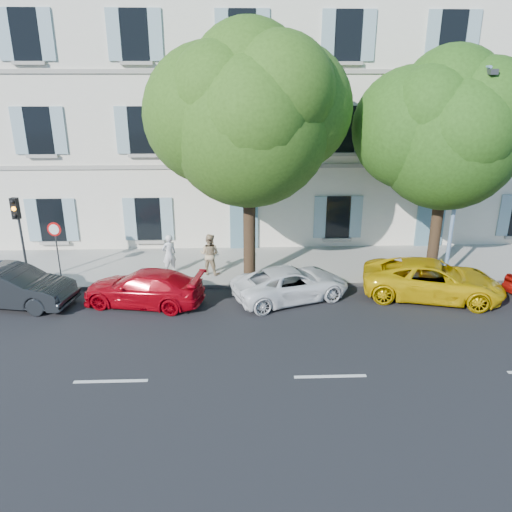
{
  "coord_description": "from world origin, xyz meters",
  "views": [
    {
      "loc": [
        -2.51,
        -15.71,
        7.79
      ],
      "look_at": [
        -1.82,
        2.0,
        1.4
      ],
      "focal_mm": 35.0,
      "sensor_mm": 36.0,
      "label": 1
    }
  ],
  "objects_px": {
    "traffic_light": "(18,222)",
    "road_sign": "(56,239)",
    "tree_right": "(447,138)",
    "pedestrian_a": "(169,254)",
    "pedestrian_b": "(210,254)",
    "car_dark_sedan": "(12,287)",
    "car_white_coupe": "(291,284)",
    "tree_left": "(249,125)",
    "car_yellow_supercar": "(432,280)",
    "street_lamp": "(462,166)",
    "car_red_coupe": "(144,288)"
  },
  "relations": [
    {
      "from": "car_dark_sedan",
      "to": "car_yellow_supercar",
      "type": "height_order",
      "value": "car_dark_sedan"
    },
    {
      "from": "street_lamp",
      "to": "pedestrian_a",
      "type": "height_order",
      "value": "street_lamp"
    },
    {
      "from": "traffic_light",
      "to": "pedestrian_a",
      "type": "xyz_separation_m",
      "value": [
        5.44,
        0.89,
        -1.66
      ]
    },
    {
      "from": "car_red_coupe",
      "to": "pedestrian_a",
      "type": "relative_size",
      "value": 2.64
    },
    {
      "from": "car_red_coupe",
      "to": "traffic_light",
      "type": "xyz_separation_m",
      "value": [
        -4.83,
        1.74,
        2.0
      ]
    },
    {
      "from": "car_dark_sedan",
      "to": "tree_right",
      "type": "xyz_separation_m",
      "value": [
        16.09,
        2.33,
        4.87
      ]
    },
    {
      "from": "street_lamp",
      "to": "road_sign",
      "type": "bearing_deg",
      "value": 178.13
    },
    {
      "from": "tree_left",
      "to": "car_dark_sedan",
      "type": "bearing_deg",
      "value": -167.77
    },
    {
      "from": "road_sign",
      "to": "pedestrian_b",
      "type": "xyz_separation_m",
      "value": [
        5.92,
        0.42,
        -0.86
      ]
    },
    {
      "from": "car_red_coupe",
      "to": "car_dark_sedan",
      "type": "bearing_deg",
      "value": -79.04
    },
    {
      "from": "car_red_coupe",
      "to": "car_white_coupe",
      "type": "distance_m",
      "value": 5.36
    },
    {
      "from": "traffic_light",
      "to": "road_sign",
      "type": "height_order",
      "value": "traffic_light"
    },
    {
      "from": "street_lamp",
      "to": "pedestrian_a",
      "type": "relative_size",
      "value": 4.83
    },
    {
      "from": "tree_left",
      "to": "tree_right",
      "type": "bearing_deg",
      "value": 3.64
    },
    {
      "from": "car_yellow_supercar",
      "to": "traffic_light",
      "type": "bearing_deg",
      "value": 98.35
    },
    {
      "from": "car_dark_sedan",
      "to": "car_white_coupe",
      "type": "xyz_separation_m",
      "value": [
        10.03,
        0.18,
        -0.12
      ]
    },
    {
      "from": "tree_left",
      "to": "traffic_light",
      "type": "bearing_deg",
      "value": -178.81
    },
    {
      "from": "tree_left",
      "to": "pedestrian_a",
      "type": "relative_size",
      "value": 5.65
    },
    {
      "from": "car_white_coupe",
      "to": "pedestrian_a",
      "type": "height_order",
      "value": "pedestrian_a"
    },
    {
      "from": "tree_right",
      "to": "car_red_coupe",
      "type": "bearing_deg",
      "value": -168.13
    },
    {
      "from": "car_yellow_supercar",
      "to": "traffic_light",
      "type": "height_order",
      "value": "traffic_light"
    },
    {
      "from": "car_yellow_supercar",
      "to": "pedestrian_b",
      "type": "distance_m",
      "value": 8.66
    },
    {
      "from": "traffic_light",
      "to": "street_lamp",
      "type": "relative_size",
      "value": 0.43
    },
    {
      "from": "road_sign",
      "to": "tree_right",
      "type": "bearing_deg",
      "value": 1.23
    },
    {
      "from": "street_lamp",
      "to": "pedestrian_b",
      "type": "xyz_separation_m",
      "value": [
        -9.5,
        0.92,
        -3.67
      ]
    },
    {
      "from": "tree_left",
      "to": "traffic_light",
      "type": "height_order",
      "value": "tree_left"
    },
    {
      "from": "tree_right",
      "to": "street_lamp",
      "type": "distance_m",
      "value": 1.29
    },
    {
      "from": "tree_right",
      "to": "pedestrian_a",
      "type": "height_order",
      "value": "tree_right"
    },
    {
      "from": "car_white_coupe",
      "to": "street_lamp",
      "type": "relative_size",
      "value": 0.54
    },
    {
      "from": "tree_right",
      "to": "tree_left",
      "type": "bearing_deg",
      "value": -176.36
    },
    {
      "from": "car_yellow_supercar",
      "to": "tree_right",
      "type": "xyz_separation_m",
      "value": [
        0.82,
        2.22,
        4.89
      ]
    },
    {
      "from": "road_sign",
      "to": "pedestrian_b",
      "type": "height_order",
      "value": "road_sign"
    },
    {
      "from": "traffic_light",
      "to": "pedestrian_a",
      "type": "bearing_deg",
      "value": 9.26
    },
    {
      "from": "car_yellow_supercar",
      "to": "street_lamp",
      "type": "bearing_deg",
      "value": -25.52
    },
    {
      "from": "car_dark_sedan",
      "to": "car_white_coupe",
      "type": "relative_size",
      "value": 1.01
    },
    {
      "from": "tree_right",
      "to": "pedestrian_a",
      "type": "relative_size",
      "value": 5.14
    },
    {
      "from": "car_red_coupe",
      "to": "pedestrian_b",
      "type": "relative_size",
      "value": 2.56
    },
    {
      "from": "car_yellow_supercar",
      "to": "car_red_coupe",
      "type": "bearing_deg",
      "value": 105.08
    },
    {
      "from": "car_yellow_supercar",
      "to": "tree_left",
      "type": "xyz_separation_m",
      "value": [
        -6.74,
        1.74,
        5.45
      ]
    },
    {
      "from": "street_lamp",
      "to": "pedestrian_a",
      "type": "bearing_deg",
      "value": 174.59
    },
    {
      "from": "pedestrian_a",
      "to": "street_lamp",
      "type": "bearing_deg",
      "value": 143.91
    },
    {
      "from": "car_yellow_supercar",
      "to": "pedestrian_a",
      "type": "relative_size",
      "value": 3.06
    },
    {
      "from": "pedestrian_b",
      "to": "car_dark_sedan",
      "type": "bearing_deg",
      "value": 38.2
    },
    {
      "from": "tree_left",
      "to": "pedestrian_b",
      "type": "bearing_deg",
      "value": 160.26
    },
    {
      "from": "car_red_coupe",
      "to": "pedestrian_b",
      "type": "distance_m",
      "value": 3.39
    },
    {
      "from": "car_dark_sedan",
      "to": "street_lamp",
      "type": "height_order",
      "value": "street_lamp"
    },
    {
      "from": "tree_right",
      "to": "pedestrian_b",
      "type": "xyz_separation_m",
      "value": [
        -9.16,
        0.1,
        -4.6
      ]
    },
    {
      "from": "car_white_coupe",
      "to": "road_sign",
      "type": "bearing_deg",
      "value": 58.92
    },
    {
      "from": "car_white_coupe",
      "to": "road_sign",
      "type": "height_order",
      "value": "road_sign"
    },
    {
      "from": "car_red_coupe",
      "to": "tree_left",
      "type": "height_order",
      "value": "tree_left"
    }
  ]
}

